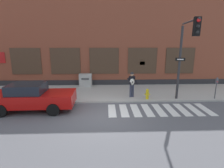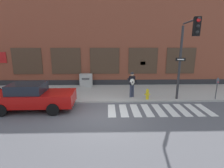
% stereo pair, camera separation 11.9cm
% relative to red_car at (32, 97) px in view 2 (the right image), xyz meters
% --- Properties ---
extents(ground_plane, '(160.00, 160.00, 0.00)m').
position_rel_red_car_xyz_m(ground_plane, '(4.03, -1.04, -0.77)').
color(ground_plane, '#56565B').
extents(sidewalk, '(28.00, 4.42, 0.11)m').
position_rel_red_car_xyz_m(sidewalk, '(4.03, 3.23, -0.72)').
color(sidewalk, '#ADAAA3').
rests_on(sidewalk, ground).
extents(building_backdrop, '(28.00, 4.06, 7.37)m').
position_rel_red_car_xyz_m(building_backdrop, '(4.03, 7.43, 2.91)').
color(building_backdrop, brown).
rests_on(building_backdrop, ground).
extents(crosswalk, '(5.78, 1.90, 0.01)m').
position_rel_red_car_xyz_m(crosswalk, '(7.17, -0.28, -0.76)').
color(crosswalk, silver).
rests_on(crosswalk, ground).
extents(red_car, '(4.63, 2.05, 1.53)m').
position_rel_red_car_xyz_m(red_car, '(0.00, 0.00, 0.00)').
color(red_car, '#B20F0C').
rests_on(red_car, ground).
extents(busker, '(0.79, 0.67, 1.71)m').
position_rel_red_car_xyz_m(busker, '(5.91, 1.85, 0.31)').
color(busker, '#33384C').
rests_on(busker, sidewalk).
extents(traffic_light, '(0.81, 2.78, 4.81)m').
position_rel_red_car_xyz_m(traffic_light, '(8.69, 0.37, 2.68)').
color(traffic_light, '#2D2D30').
rests_on(traffic_light, sidewalk).
extents(parking_meter, '(0.13, 0.11, 1.44)m').
position_rel_red_car_xyz_m(parking_meter, '(11.36, 1.30, 0.28)').
color(parking_meter, '#47474C').
rests_on(parking_meter, sidewalk).
extents(utility_box, '(1.04, 0.62, 1.06)m').
position_rel_red_car_xyz_m(utility_box, '(2.45, 4.99, -0.13)').
color(utility_box, '#ADADA8').
rests_on(utility_box, sidewalk).
extents(fire_hydrant, '(0.38, 0.20, 0.70)m').
position_rel_red_car_xyz_m(fire_hydrant, '(6.86, 1.37, -0.32)').
color(fire_hydrant, gold).
rests_on(fire_hydrant, sidewalk).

